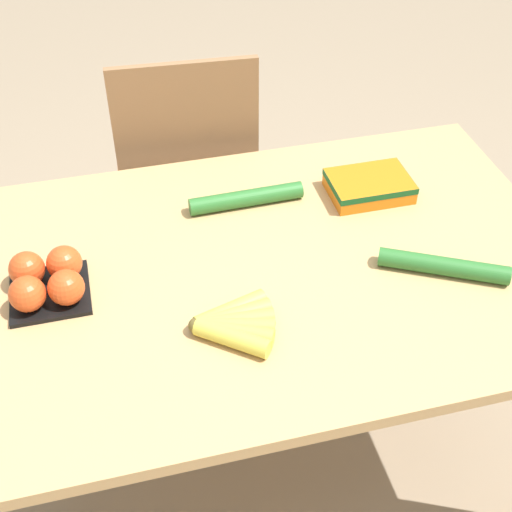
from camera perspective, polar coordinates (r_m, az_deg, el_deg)
The scene contains 8 objects.
ground_plane at distance 2.12m, azimuth 0.00°, elevation -16.00°, with size 12.00×12.00×0.00m, color gray.
dining_table at distance 1.61m, azimuth 0.00°, elevation -3.39°, with size 1.39×0.88×0.75m.
chair at distance 2.18m, azimuth -5.44°, elevation 5.20°, with size 0.44×0.43×0.98m.
banana_bunch at distance 1.40m, azimuth -1.87°, elevation -5.47°, with size 0.17×0.17×0.04m.
tomato_pack at distance 1.52m, azimuth -16.40°, elevation -1.86°, with size 0.16×0.16×0.08m.
carrot_bag at distance 1.76m, azimuth 9.06°, elevation 5.65°, with size 0.20×0.14×0.05m.
cucumber_near at distance 1.57m, azimuth 14.75°, elevation -0.78°, with size 0.26×0.16×0.04m.
cucumber_far at distance 1.70m, azimuth -0.78°, elevation 4.64°, with size 0.28×0.05×0.04m.
Camera 1 is at (-0.28, -1.11, 1.78)m, focal length 50.00 mm.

